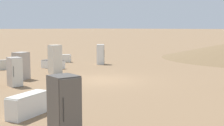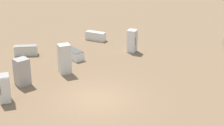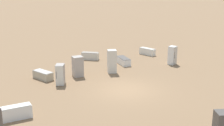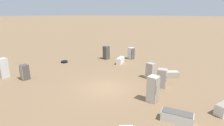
% 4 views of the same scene
% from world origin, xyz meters
% --- Properties ---
extents(ground_plane, '(1000.00, 1000.00, 0.00)m').
position_xyz_m(ground_plane, '(0.00, 0.00, 0.00)').
color(ground_plane, '#846647').
extents(discarded_fridge_1, '(1.39, 1.62, 0.66)m').
position_xyz_m(discarded_fridge_1, '(-4.34, -9.03, 0.33)').
color(discarded_fridge_1, silver).
rests_on(discarded_fridge_1, ground_plane).
extents(discarded_fridge_4, '(0.90, 0.88, 1.58)m').
position_xyz_m(discarded_fridge_4, '(2.95, -3.66, 0.79)').
color(discarded_fridge_4, '#A89E93').
rests_on(discarded_fridge_4, ground_plane).
extents(discarded_fridge_5, '(0.74, 0.71, 1.87)m').
position_xyz_m(discarded_fridge_5, '(0.18, -4.08, 0.93)').
color(discarded_fridge_5, beige).
rests_on(discarded_fridge_5, ground_plane).
extents(discarded_fridge_7, '(1.67, 1.11, 0.69)m').
position_xyz_m(discarded_fridge_7, '(1.40, -8.34, 0.34)').
color(discarded_fridge_7, beige).
rests_on(discarded_fridge_7, ground_plane).
extents(discarded_fridge_8, '(0.84, 0.84, 1.62)m').
position_xyz_m(discarded_fridge_8, '(-5.48, -5.39, 0.81)').
color(discarded_fridge_8, white).
rests_on(discarded_fridge_8, ground_plane).
extents(discarded_fridge_9, '(0.71, 0.86, 1.49)m').
position_xyz_m(discarded_fridge_9, '(4.34, -2.01, 0.75)').
color(discarded_fridge_9, '#A89E93').
rests_on(discarded_fridge_9, ground_plane).
extents(discarded_fridge_11, '(0.98, 1.83, 0.61)m').
position_xyz_m(discarded_fridge_11, '(-1.28, -6.21, 0.30)').
color(discarded_fridge_11, white).
rests_on(discarded_fridge_11, ground_plane).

